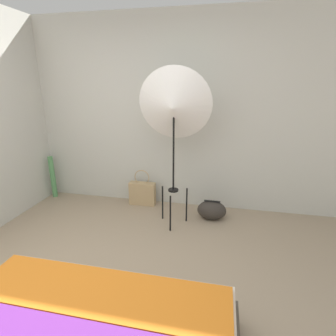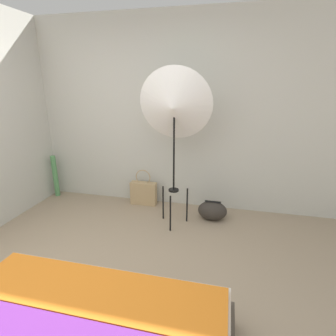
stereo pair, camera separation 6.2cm
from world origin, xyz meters
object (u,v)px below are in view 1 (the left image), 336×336
(tote_bag, at_px, (142,193))
(paper_roll, at_px, (53,177))
(photo_umbrella, at_px, (174,107))
(duffel_bag, at_px, (212,210))

(tote_bag, relative_size, paper_roll, 0.82)
(photo_umbrella, distance_m, duffel_bag, 1.43)
(photo_umbrella, height_order, paper_roll, photo_umbrella)
(duffel_bag, relative_size, paper_roll, 0.57)
(photo_umbrella, bearing_deg, duffel_bag, 24.57)
(tote_bag, distance_m, paper_roll, 1.45)
(duffel_bag, height_order, paper_roll, paper_roll)
(photo_umbrella, xyz_separation_m, duffel_bag, (0.47, 0.22, -1.33))
(paper_roll, bearing_deg, duffel_bag, -5.24)
(photo_umbrella, relative_size, duffel_bag, 5.07)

